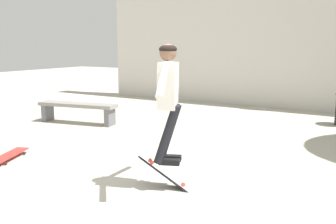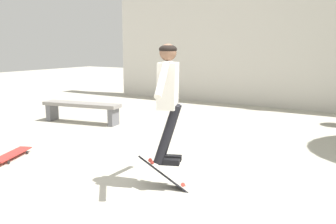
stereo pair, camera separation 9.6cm
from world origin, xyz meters
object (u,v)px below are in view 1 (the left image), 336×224
Objects in this scene: skater at (168,93)px; skateboard_flipping at (165,176)px; skateboard_resting at (9,155)px; park_bench at (77,108)px.

skater is 1.10m from skateboard_flipping.
skateboard_flipping is 0.89× the size of skateboard_resting.
park_bench is at bearing 138.36° from skateboard_flipping.
park_bench is at bearing -0.29° from skateboard_resting.
skateboard_resting is at bearing 163.42° from skater.
park_bench is 2.21× the size of skateboard_resting.
park_bench reaches higher than skateboard_flipping.
skateboard_resting is (-2.84, -0.27, -1.18)m from skater.
skateboard_flipping is at bearing 142.24° from skater.
skateboard_flipping is at bearing -106.18° from skateboard_resting.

